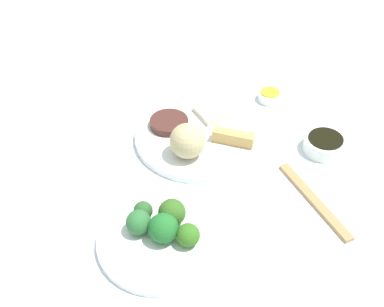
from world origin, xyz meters
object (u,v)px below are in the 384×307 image
(main_plate, at_px, (200,136))
(chopsticks_pair, at_px, (314,200))
(broccoli_plate, at_px, (161,240))
(soy_sauce_bowl, at_px, (325,145))
(sauce_ramekin_hot_mustard, at_px, (270,97))

(main_plate, distance_m, chopsticks_pair, 0.30)
(main_plate, xyz_separation_m, broccoli_plate, (-0.08, -0.30, -0.00))
(broccoli_plate, xyz_separation_m, soy_sauce_bowl, (0.36, 0.25, 0.01))
(main_plate, bearing_deg, sauce_ramekin_hot_mustard, 39.57)
(main_plate, height_order, chopsticks_pair, main_plate)
(broccoli_plate, height_order, soy_sauce_bowl, soy_sauce_bowl)
(broccoli_plate, bearing_deg, chopsticks_pair, 17.44)
(soy_sauce_bowl, bearing_deg, chopsticks_pair, -108.98)
(soy_sauce_bowl, xyz_separation_m, chopsticks_pair, (-0.05, -0.16, -0.01))
(soy_sauce_bowl, relative_size, sauce_ramekin_hot_mustard, 1.62)
(soy_sauce_bowl, distance_m, chopsticks_pair, 0.17)
(chopsticks_pair, bearing_deg, soy_sauce_bowl, 71.02)
(chopsticks_pair, bearing_deg, sauce_ramekin_hot_mustard, 96.61)
(main_plate, distance_m, sauce_ramekin_hot_mustard, 0.23)
(main_plate, xyz_separation_m, chopsticks_pair, (0.22, -0.20, -0.00))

